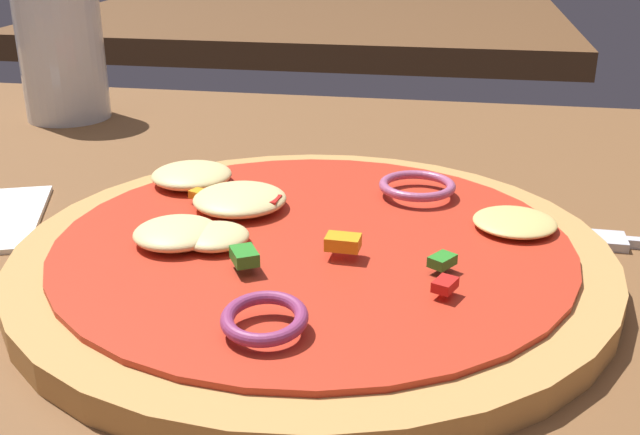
% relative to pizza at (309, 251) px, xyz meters
% --- Properties ---
extents(dining_table, '(1.39, 0.80, 0.04)m').
position_rel_pizza_xyz_m(dining_table, '(0.02, -0.03, -0.03)').
color(dining_table, brown).
rests_on(dining_table, ground).
extents(pizza, '(0.30, 0.30, 0.03)m').
position_rel_pizza_xyz_m(pizza, '(0.00, 0.00, 0.00)').
color(pizza, tan).
rests_on(pizza, dining_table).
extents(beer_glass, '(0.07, 0.07, 0.12)m').
position_rel_pizza_xyz_m(beer_glass, '(-0.26, 0.25, 0.04)').
color(beer_glass, silver).
rests_on(beer_glass, dining_table).
extents(background_table, '(0.87, 0.68, 0.04)m').
position_rel_pizza_xyz_m(background_table, '(-0.19, 1.01, -0.03)').
color(background_table, brown).
rests_on(background_table, ground).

